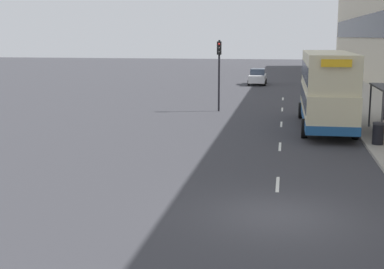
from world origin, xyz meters
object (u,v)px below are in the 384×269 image
Objects in this scene: car_0 at (258,77)px; litter_bin at (378,133)px; traffic_light_far_kerb at (219,64)px; double_decker_bus_near at (327,88)px.

car_0 is 4.25× the size of litter_bin.
traffic_light_far_kerb is at bearing 85.85° from car_0.
traffic_light_far_kerb is at bearing 139.38° from double_decker_bus_near.
double_decker_bus_near is at bearing -40.62° from traffic_light_far_kerb.
car_0 is (-5.31, 27.49, -1.43)m from double_decker_bus_near.
litter_bin is at bearing 102.75° from car_0.
double_decker_bus_near reaches higher than car_0.
litter_bin is 14.45m from traffic_light_far_kerb.
double_decker_bus_near is 10.12× the size of litter_bin.
double_decker_bus_near is 28.03m from car_0.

